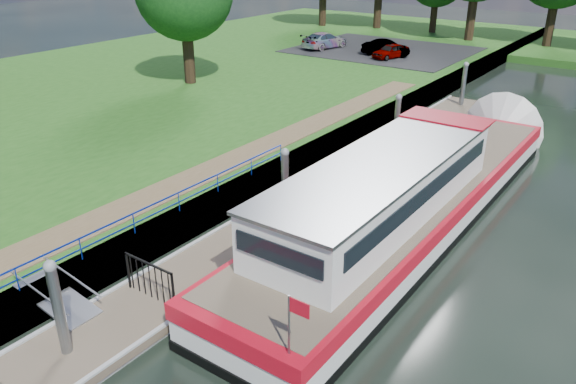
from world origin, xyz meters
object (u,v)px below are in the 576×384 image
Objects in this scene: pontoon at (347,180)px; car_a at (390,51)px; barge at (416,192)px; car_b at (386,48)px; car_c at (325,40)px.

car_a reaches higher than pontoon.
barge is 27.31m from car_b.
car_b is at bearing -171.39° from car_c.
barge is at bearing -162.96° from car_b.
car_b is (-13.21, 23.90, 0.36)m from barge.
car_b is (-0.77, 0.71, 0.07)m from car_a.
pontoon is 9.29× the size of car_a.
car_c reaches higher than car_a.
barge is at bearing -19.83° from pontoon.
barge reaches higher than car_a.
car_c is at bearing 124.22° from pontoon.
barge is at bearing -45.83° from car_a.
pontoon is at bearing 133.31° from car_c.
car_a is at bearing 118.20° from barge.
car_a is 1.05m from car_b.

